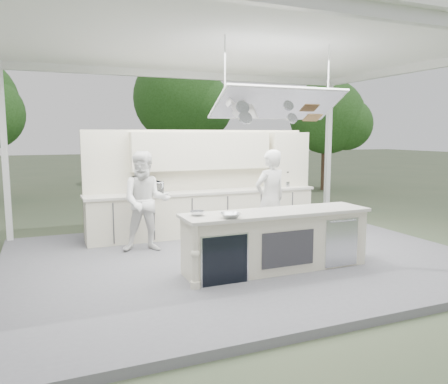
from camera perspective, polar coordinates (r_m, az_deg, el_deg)
name	(u,v)px	position (r m, az deg, el deg)	size (l,w,h in m)	color
ground	(242,262)	(7.93, 2.30, -9.16)	(90.00, 90.00, 0.00)	#485137
stage_deck	(242,259)	(7.91, 2.30, -8.75)	(8.00, 6.00, 0.12)	#5F5E63
tent	(243,48)	(7.71, 2.52, 18.24)	(8.20, 6.20, 3.86)	white
demo_island	(276,240)	(7.07, 6.78, -6.29)	(3.10, 0.79, 0.95)	beige
back_counter	(205,212)	(9.50, -2.51, -2.64)	(5.08, 0.72, 0.95)	beige
back_wall_unit	(220,166)	(9.73, -0.52, 3.41)	(5.05, 0.48, 2.25)	beige
tree_cluster	(128,107)	(16.96, -12.44, 10.82)	(19.55, 9.40, 5.85)	#443022
head_chef	(270,199)	(8.30, 6.05, -0.95)	(0.68, 0.45, 1.88)	white
sous_chef	(146,202)	(8.16, -10.17, -1.23)	(0.90, 0.70, 1.86)	white
toaster_oven	(150,188)	(8.87, -9.69, 0.47)	(0.48, 0.32, 0.26)	silver
bowl_large	(230,215)	(6.36, 0.84, -3.08)	(0.30, 0.30, 0.07)	silver
bowl_small	(197,213)	(6.56, -3.52, -2.78)	(0.22, 0.22, 0.07)	silver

